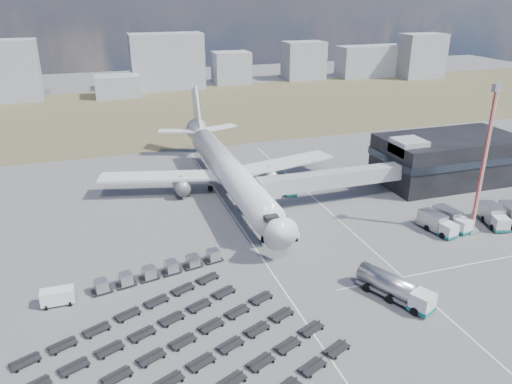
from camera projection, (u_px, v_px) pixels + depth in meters
name	position (u px, v px, depth m)	size (l,w,h in m)	color
ground	(283.00, 268.00, 76.10)	(420.00, 420.00, 0.00)	#565659
grass_strip	(169.00, 112.00, 172.82)	(420.00, 90.00, 0.01)	brown
lane_markings	(332.00, 249.00, 81.57)	(47.12, 110.00, 0.01)	silver
terminal	(448.00, 158.00, 109.02)	(30.40, 16.40, 11.00)	black
jet_bridge	(322.00, 180.00, 96.75)	(30.30, 3.80, 7.05)	#939399
airliner	(227.00, 168.00, 102.57)	(51.59, 64.53, 17.62)	silver
skyline	(114.00, 71.00, 201.30)	(294.03, 27.41, 22.68)	#8F929D
fuel_tanker	(395.00, 288.00, 67.91)	(7.11, 11.20, 3.57)	silver
pushback_tug	(288.00, 237.00, 84.00)	(3.47, 1.95, 1.54)	silver
utility_van	(58.00, 297.00, 66.97)	(4.33, 1.96, 2.31)	silver
catering_truck	(288.00, 186.00, 103.87)	(2.72, 5.94, 2.66)	silver
service_trucks_near	(445.00, 221.00, 87.72)	(7.44, 8.40, 2.96)	silver
service_trucks_far	(504.00, 216.00, 89.60)	(8.23, 9.08, 3.06)	silver
uld_row	(160.00, 270.00, 73.53)	(20.00, 5.81, 1.82)	black
baggage_dollies	(175.00, 363.00, 56.31)	(39.84, 35.85, 0.78)	black
floodlight_mast	(484.00, 162.00, 82.46)	(2.46, 2.00, 25.90)	red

